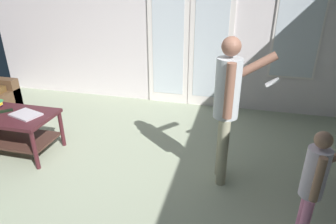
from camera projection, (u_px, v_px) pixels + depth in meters
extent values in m
cube|color=#98A287|center=(100.00, 186.00, 3.09)|extent=(6.18, 4.98, 0.02)
cube|color=silver|center=(160.00, 24.00, 4.71)|extent=(6.18, 0.06, 2.64)
cube|color=white|center=(168.00, 42.00, 4.75)|extent=(0.68, 0.02, 2.17)
cube|color=silver|center=(168.00, 39.00, 4.72)|extent=(0.52, 0.01, 1.87)
cube|color=white|center=(211.00, 44.00, 4.60)|extent=(0.68, 0.02, 2.17)
cube|color=silver|center=(211.00, 41.00, 4.57)|extent=(0.52, 0.01, 1.87)
cube|color=white|center=(298.00, 29.00, 4.21)|extent=(0.67, 0.02, 1.47)
cube|color=silver|center=(298.00, 29.00, 4.20)|extent=(0.61, 0.01, 1.41)
cube|color=#41191F|center=(9.00, 115.00, 3.51)|extent=(1.07, 0.60, 0.04)
cube|color=#402720|center=(15.00, 138.00, 3.64)|extent=(0.99, 0.52, 0.02)
cylinder|color=#41191F|center=(35.00, 151.00, 3.27)|extent=(0.05, 0.05, 0.47)
cylinder|color=#41191F|center=(62.00, 129.00, 3.74)|extent=(0.05, 0.05, 0.47)
cylinder|color=#A8A486|center=(223.00, 153.00, 2.98)|extent=(0.10, 0.10, 0.75)
cylinder|color=#A8A486|center=(222.00, 145.00, 3.12)|extent=(0.10, 0.10, 0.75)
cylinder|color=silver|center=(228.00, 89.00, 2.77)|extent=(0.24, 0.24, 0.58)
sphere|color=#9B6752|center=(231.00, 46.00, 2.61)|extent=(0.18, 0.18, 0.18)
cylinder|color=#9B6752|center=(229.00, 91.00, 2.61)|extent=(0.08, 0.08, 0.52)
cylinder|color=#9B6752|center=(251.00, 68.00, 2.83)|extent=(0.50, 0.15, 0.34)
cube|color=white|center=(272.00, 82.00, 2.87)|extent=(0.14, 0.06, 0.10)
cylinder|color=pink|center=(302.00, 216.00, 2.35)|extent=(0.07, 0.07, 0.51)
cylinder|color=silver|center=(315.00, 173.00, 2.11)|extent=(0.17, 0.17, 0.40)
sphere|color=#956D56|center=(323.00, 140.00, 2.00)|extent=(0.12, 0.12, 0.12)
cylinder|color=#956D56|center=(318.00, 180.00, 2.00)|extent=(0.06, 0.06, 0.36)
cube|color=#BBB2BA|center=(26.00, 115.00, 3.46)|extent=(0.40, 0.32, 0.02)
cube|color=black|center=(5.00, 111.00, 3.55)|extent=(0.15, 0.16, 0.02)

